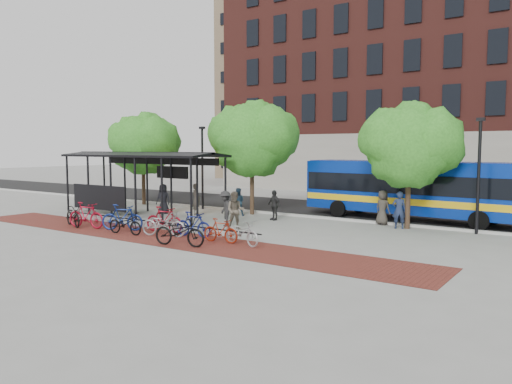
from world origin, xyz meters
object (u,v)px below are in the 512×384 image
Objects in this scene: bike_0 at (73,215)px; pedestrian_7 at (399,210)px; bike_1 at (86,215)px; pedestrian_0 at (163,199)px; lamp_post_right at (479,172)px; bike_6 at (164,224)px; pedestrian_2 at (238,202)px; tree_c at (412,143)px; pedestrian_9 at (225,209)px; bus at (412,187)px; bike_8 at (180,232)px; pedestrian_8 at (235,210)px; tree_a at (144,142)px; pedestrian_1 at (196,199)px; bike_10 at (242,232)px; pedestrian_6 at (383,208)px; bike_9 at (221,231)px; bike_4 at (125,223)px; bike_5 at (164,219)px; pedestrian_4 at (274,205)px; bus_shelter at (140,162)px; bike_3 at (122,218)px; tree_b at (254,136)px; bike_7 at (193,225)px; lamp_post_left at (202,165)px.

pedestrian_7 is at bearing -37.95° from bike_0.
bike_1 is 5.92m from pedestrian_0.
bike_6 is at bearing -142.53° from lamp_post_right.
tree_c is at bearing 147.69° from pedestrian_2.
pedestrian_9 is (5.08, 4.25, 0.25)m from bike_1.
bus is 7.43× the size of pedestrian_2.
lamp_post_right is at bearing -55.65° from bike_8.
pedestrian_8 is at bearing -69.03° from bike_1.
tree_a is 10.35m from bike_0.
pedestrian_0 is at bearing 38.96° from pedestrian_1.
pedestrian_8 is at bearing 53.99° from bike_10.
bike_1 is 14.42m from pedestrian_6.
bike_9 is 1.01m from bike_10.
pedestrian_2 is (0.44, 7.69, 0.29)m from bike_4.
pedestrian_8 reaches higher than bike_5.
bike_4 is at bearing 112.77° from bike_10.
bike_1 is at bearing -110.67° from pedestrian_4.
pedestrian_6 reaches higher than bike_1.
bus_shelter is at bearing 81.79° from bike_10.
tree_c reaches higher than pedestrian_0.
bike_0 is 1.01× the size of bike_3.
tree_b is 9.08m from bus.
bike_7 is 6.25m from pedestrian_4.
pedestrian_2 is (8.63, -1.03, -3.45)m from tree_a.
bus reaches higher than pedestrian_7.
tree_c reaches higher than bus_shelter.
bike_8 is 1.70m from bike_9.
bike_6 is 7.23m from pedestrian_2.
bike_3 is 7.90m from pedestrian_4.
pedestrian_1 reaches higher than bike_6.
pedestrian_6 is (11.59, 0.20, -1.89)m from lamp_post_left.
bike_6 is 6.94m from pedestrian_1.
pedestrian_2 is 4.70m from pedestrian_8.
pedestrian_8 is at bearing -143.85° from tree_c.
bus_shelter reaches higher than bike_1.
bike_8 is at bearing -103.53° from bike_4.
pedestrian_7 reaches higher than pedestrian_2.
bike_5 is 1.22× the size of pedestrian_4.
lamp_post_left is 8.96m from bike_3.
bike_4 is 0.89× the size of bike_6.
bike_8 reaches higher than bike_9.
bike_6 is 1.29× the size of bike_9.
lamp_post_left reaches higher than pedestrian_8.
bike_9 is at bearing -105.61° from bike_7.
bike_1 is 4.11m from bike_5.
pedestrian_2 is (-0.58, 6.31, 0.20)m from bike_5.
lamp_post_left is 3.15× the size of bike_9.
bike_10 is at bearing -64.82° from bike_0.
pedestrian_1 is at bearing -169.47° from tree_c.
tree_c reaches higher than pedestrian_2.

